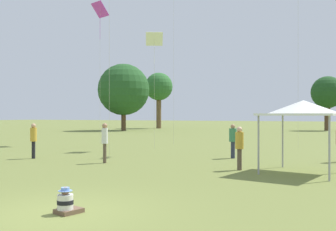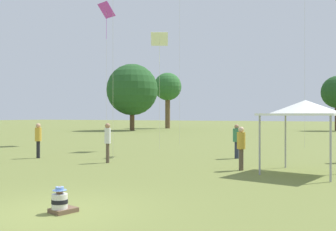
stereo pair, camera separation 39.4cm
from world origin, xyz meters
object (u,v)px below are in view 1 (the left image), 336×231
at_px(person_standing_3, 105,138).
at_px(distant_tree_2, 159,87).
at_px(canopy_tent, 303,108).
at_px(person_standing_1, 33,137).
at_px(distant_tree_0, 327,93).
at_px(person_standing_4, 239,144).
at_px(distant_tree_3, 124,90).
at_px(seated_toddler, 66,203).
at_px(kite_1, 100,12).
at_px(person_standing_5, 233,138).
at_px(kite_0, 154,41).

relative_size(person_standing_3, distant_tree_2, 0.19).
bearing_deg(canopy_tent, person_standing_3, -176.15).
distance_m(person_standing_1, distant_tree_0, 48.12).
xyz_separation_m(person_standing_4, distant_tree_3, (-26.61, 33.60, 4.95)).
distance_m(seated_toddler, kite_1, 24.30).
bearing_deg(distant_tree_0, person_standing_4, -90.52).
distance_m(person_standing_3, person_standing_5, 6.59).
bearing_deg(canopy_tent, distant_tree_2, 123.02).
height_order(canopy_tent, distant_tree_0, distant_tree_0).
height_order(person_standing_4, distant_tree_2, distant_tree_2).
bearing_deg(distant_tree_3, person_standing_4, -51.62).
relative_size(person_standing_1, distant_tree_2, 0.19).
bearing_deg(kite_0, person_standing_5, 170.72).
height_order(person_standing_1, person_standing_4, person_standing_1).
distance_m(distant_tree_0, distant_tree_2, 26.82).
distance_m(distant_tree_0, distant_tree_3, 29.83).
distance_m(canopy_tent, kite_0, 13.09).
bearing_deg(distant_tree_3, distant_tree_0, 25.01).
xyz_separation_m(seated_toddler, distant_tree_0, (2.02, 54.78, 5.27)).
relative_size(person_standing_5, canopy_tent, 0.53).
bearing_deg(seated_toddler, person_standing_3, 133.43).
xyz_separation_m(person_standing_1, kite_1, (-3.21, 10.27, 9.20)).
xyz_separation_m(person_standing_4, kite_0, (-7.64, 7.17, 6.00)).
distance_m(seated_toddler, distant_tree_0, 55.07).
bearing_deg(canopy_tent, distant_tree_0, 92.50).
xyz_separation_m(person_standing_4, distant_tree_0, (0.42, 46.21, 4.46)).
height_order(person_standing_3, distant_tree_0, distant_tree_0).
relative_size(seated_toddler, person_standing_4, 0.36).
height_order(person_standing_1, person_standing_5, person_standing_1).
xyz_separation_m(seated_toddler, distant_tree_3, (-25.01, 42.17, 5.76)).
xyz_separation_m(person_standing_3, canopy_tent, (8.68, 0.58, 1.33)).
bearing_deg(distant_tree_0, distant_tree_3, -154.99).
distance_m(person_standing_4, canopy_tent, 2.82).
bearing_deg(distant_tree_2, seated_toddler, -65.00).
bearing_deg(distant_tree_3, kite_0, -54.33).
bearing_deg(seated_toddler, canopy_tent, 78.98).
bearing_deg(kite_0, canopy_tent, 162.21).
distance_m(canopy_tent, kite_1, 20.49).
distance_m(person_standing_5, kite_1, 16.47).
xyz_separation_m(seated_toddler, canopy_tent, (4.04, 8.74, 2.23)).
distance_m(person_standing_3, distant_tree_2, 49.41).
distance_m(person_standing_1, person_standing_3, 4.39).
xyz_separation_m(person_standing_4, canopy_tent, (2.43, 0.17, 1.42)).
bearing_deg(distant_tree_2, person_standing_3, -65.89).
xyz_separation_m(person_standing_1, person_standing_4, (10.63, 0.41, -0.03)).
height_order(person_standing_1, distant_tree_2, distant_tree_2).
relative_size(seated_toddler, distant_tree_0, 0.08).
distance_m(person_standing_4, person_standing_5, 4.38).
bearing_deg(distant_tree_0, person_standing_1, -103.33).
xyz_separation_m(seated_toddler, kite_1, (-12.24, 18.43, 10.05)).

